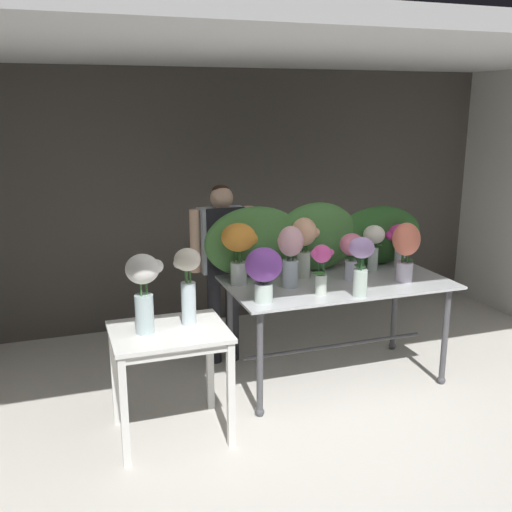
{
  "coord_description": "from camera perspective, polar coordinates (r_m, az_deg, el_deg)",
  "views": [
    {
      "loc": [
        -1.88,
        -2.67,
        2.3
      ],
      "look_at": [
        -0.5,
        1.31,
        1.21
      ],
      "focal_mm": 41.43,
      "sensor_mm": 36.0,
      "label": 1
    }
  ],
  "objects": [
    {
      "name": "vase_lilac_dahlias",
      "position": [
        4.52,
        10.1,
        -0.54
      ],
      "size": [
        0.19,
        0.19,
        0.46
      ],
      "color": "silver",
      "rests_on": "display_table_glass"
    },
    {
      "name": "vase_violet_peonies",
      "position": [
        4.32,
        0.73,
        -1.3
      ],
      "size": [
        0.28,
        0.28,
        0.41
      ],
      "color": "silver",
      "rests_on": "display_table_glass"
    },
    {
      "name": "vase_coral_tulips",
      "position": [
        4.97,
        14.28,
        0.83
      ],
      "size": [
        0.24,
        0.23,
        0.49
      ],
      "color": "silver",
      "rests_on": "display_table_glass"
    },
    {
      "name": "vase_ivory_carnations",
      "position": [
        5.25,
        11.33,
        1.36
      ],
      "size": [
        0.2,
        0.19,
        0.4
      ],
      "color": "silver",
      "rests_on": "display_table_glass"
    },
    {
      "name": "foliage_backdrop",
      "position": [
        5.17,
        5.85,
        1.75
      ],
      "size": [
        2.05,
        0.29,
        0.6
      ],
      "color": "#477F3D",
      "rests_on": "display_table_glass"
    },
    {
      "name": "ground_plane",
      "position": [
        5.26,
        3.93,
        -11.49
      ],
      "size": [
        7.57,
        7.57,
        0.0
      ],
      "primitive_type": "plane",
      "color": "silver"
    },
    {
      "name": "florist",
      "position": [
        5.22,
        -3.24,
        0.04
      ],
      "size": [
        0.58,
        0.24,
        1.63
      ],
      "color": "#232328",
      "rests_on": "ground"
    },
    {
      "name": "side_table_white",
      "position": [
        4.16,
        -8.38,
        -8.36
      ],
      "size": [
        0.79,
        0.64,
        0.8
      ],
      "color": "white",
      "rests_on": "ground"
    },
    {
      "name": "vase_sunset_anemones",
      "position": [
        4.72,
        -1.63,
        1.06
      ],
      "size": [
        0.29,
        0.28,
        0.51
      ],
      "color": "silver",
      "rests_on": "display_table_glass"
    },
    {
      "name": "wall_back",
      "position": [
        6.37,
        -1.75,
        5.69
      ],
      "size": [
        5.82,
        0.12,
        2.65
      ],
      "primitive_type": "cube",
      "color": "#4C4742",
      "rests_on": "ground"
    },
    {
      "name": "vase_rosy_hydrangea",
      "position": [
        4.94,
        9.24,
        0.52
      ],
      "size": [
        0.21,
        0.2,
        0.39
      ],
      "color": "silver",
      "rests_on": "display_table_glass"
    },
    {
      "name": "vase_white_roses_tall",
      "position": [
        3.99,
        -10.81,
        -2.8
      ],
      "size": [
        0.26,
        0.22,
        0.55
      ],
      "color": "silver",
      "rests_on": "side_table_white"
    },
    {
      "name": "ceiling_slab",
      "position": [
        4.75,
        4.52,
        19.44
      ],
      "size": [
        5.94,
        3.47,
        0.12
      ],
      "primitive_type": "cube",
      "color": "silver",
      "rests_on": "wall_back"
    },
    {
      "name": "vase_blush_ranunculus",
      "position": [
        4.67,
        3.34,
        0.36
      ],
      "size": [
        0.21,
        0.21,
        0.5
      ],
      "color": "silver",
      "rests_on": "display_table_glass"
    },
    {
      "name": "vase_fuchsia_stock",
      "position": [
        4.53,
        6.31,
        -0.87
      ],
      "size": [
        0.18,
        0.15,
        0.39
      ],
      "color": "silver",
      "rests_on": "display_table_glass"
    },
    {
      "name": "vase_magenta_roses",
      "position": [
        5.38,
        13.75,
        1.55
      ],
      "size": [
        0.24,
        0.22,
        0.4
      ],
      "color": "silver",
      "rests_on": "display_table_glass"
    },
    {
      "name": "vase_peach_freesia",
      "position": [
        4.93,
        4.63,
        1.43
      ],
      "size": [
        0.28,
        0.21,
        0.51
      ],
      "color": "silver",
      "rests_on": "display_table_glass"
    },
    {
      "name": "vase_cream_lisianthus_tall",
      "position": [
        4.1,
        -6.6,
        -2.3
      ],
      "size": [
        0.19,
        0.18,
        0.55
      ],
      "color": "silver",
      "rests_on": "side_table_white"
    },
    {
      "name": "display_table_glass",
      "position": [
        4.98,
        7.8,
        -3.87
      ],
      "size": [
        1.83,
        0.97,
        0.88
      ],
      "color": "silver",
      "rests_on": "ground"
    }
  ]
}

